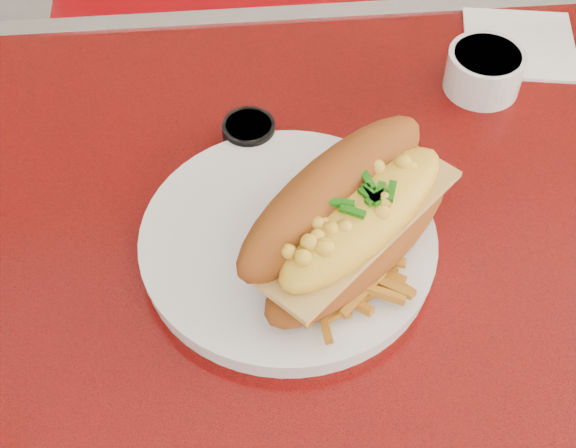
{
  "coord_description": "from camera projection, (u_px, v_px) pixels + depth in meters",
  "views": [
    {
      "loc": [
        -0.26,
        -0.46,
        1.4
      ],
      "look_at": [
        -0.21,
        0.02,
        0.81
      ],
      "focal_mm": 50.0,
      "sensor_mm": 36.0,
      "label": 1
    }
  ],
  "objects": [
    {
      "name": "fries_pile",
      "position": [
        338.0,
        275.0,
        0.73
      ],
      "size": [
        0.12,
        0.12,
        0.03
      ],
      "primitive_type": null,
      "rotation": [
        0.0,
        0.0,
        0.3
      ],
      "color": "orange",
      "rests_on": "dinner_plate"
    },
    {
      "name": "paper_napkin",
      "position": [
        520.0,
        44.0,
        0.99
      ],
      "size": [
        0.16,
        0.16,
        0.0
      ],
      "primitive_type": "cube",
      "rotation": [
        0.0,
        0.0,
        -0.18
      ],
      "color": "white",
      "rests_on": "diner_table"
    },
    {
      "name": "dinner_plate",
      "position": [
        288.0,
        242.0,
        0.78
      ],
      "size": [
        0.33,
        0.33,
        0.02
      ],
      "rotation": [
        0.0,
        0.0,
        -0.14
      ],
      "color": "white",
      "rests_on": "diner_table"
    },
    {
      "name": "diner_table",
      "position": [
        474.0,
        335.0,
        0.92
      ],
      "size": [
        1.23,
        0.83,
        0.77
      ],
      "color": "red",
      "rests_on": "ground"
    },
    {
      "name": "mac_hoagie",
      "position": [
        352.0,
        216.0,
        0.73
      ],
      "size": [
        0.27,
        0.26,
        0.11
      ],
      "rotation": [
        0.0,
        0.0,
        0.75
      ],
      "color": "#934917",
      "rests_on": "dinner_plate"
    },
    {
      "name": "gravy_ramekin",
      "position": [
        484.0,
        70.0,
        0.92
      ],
      "size": [
        0.1,
        0.1,
        0.05
      ],
      "rotation": [
        0.0,
        0.0,
        0.09
      ],
      "color": "white",
      "rests_on": "diner_table"
    },
    {
      "name": "sauce_cup_left",
      "position": [
        249.0,
        133.0,
        0.87
      ],
      "size": [
        0.07,
        0.07,
        0.03
      ],
      "rotation": [
        0.0,
        0.0,
        -0.19
      ],
      "color": "black",
      "rests_on": "diner_table"
    },
    {
      "name": "booth_bench_far",
      "position": [
        355.0,
        82.0,
        1.68
      ],
      "size": [
        1.2,
        0.51,
        0.9
      ],
      "color": "#9F0A10",
      "rests_on": "ground"
    },
    {
      "name": "fork",
      "position": [
        356.0,
        242.0,
        0.77
      ],
      "size": [
        0.02,
        0.13,
        0.0
      ],
      "rotation": [
        0.0,
        0.0,
        1.66
      ],
      "color": "silver",
      "rests_on": "dinner_plate"
    }
  ]
}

